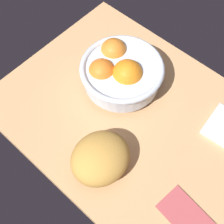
% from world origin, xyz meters
% --- Properties ---
extents(ground_plane, '(0.77, 0.53, 0.03)m').
position_xyz_m(ground_plane, '(0.00, 0.00, -0.01)').
color(ground_plane, tan).
extents(fruit_bowl, '(0.22, 0.22, 0.10)m').
position_xyz_m(fruit_bowl, '(-0.12, 0.05, 0.05)').
color(fruit_bowl, silver).
rests_on(fruit_bowl, ground).
extents(bread_loaf, '(0.14, 0.15, 0.08)m').
position_xyz_m(bread_loaf, '(0.00, -0.16, 0.04)').
color(bread_loaf, gold).
rests_on(bread_loaf, ground).
extents(napkin_folded, '(0.13, 0.09, 0.01)m').
position_xyz_m(napkin_folded, '(0.22, -0.12, 0.00)').
color(napkin_folded, '#B64C4F').
rests_on(napkin_folded, ground).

